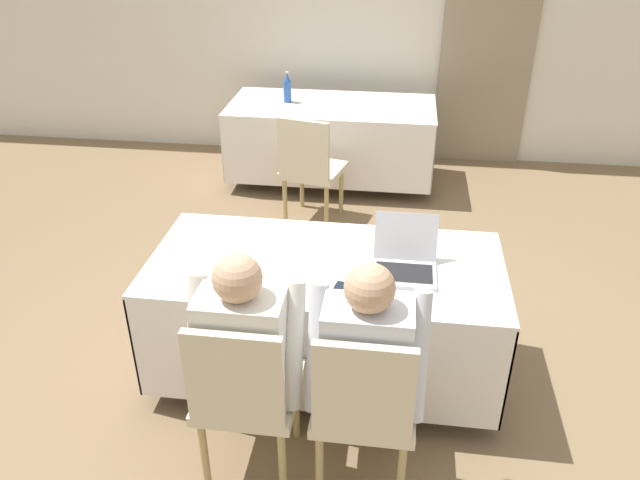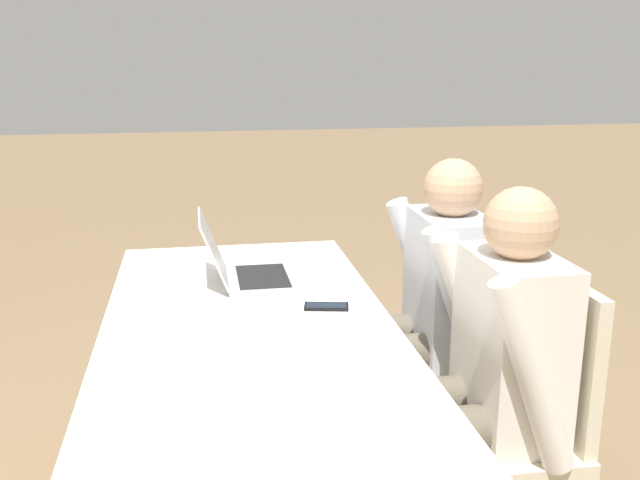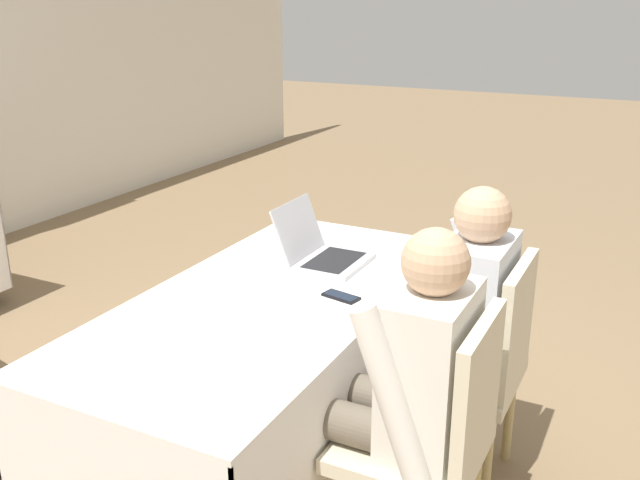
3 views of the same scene
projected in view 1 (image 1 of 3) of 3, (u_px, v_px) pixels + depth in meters
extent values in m
plane|color=#846B4C|center=(325.00, 371.00, 3.53)|extent=(24.00, 24.00, 0.00)
cube|color=silver|center=(372.00, 15.00, 5.78)|extent=(12.00, 0.06, 2.70)
cube|color=gray|center=(491.00, 22.00, 5.62)|extent=(0.84, 0.04, 2.65)
cube|color=white|center=(326.00, 264.00, 3.18)|extent=(1.81, 0.86, 0.02)
cube|color=white|center=(314.00, 366.00, 2.96)|extent=(1.81, 0.01, 0.60)
cube|color=white|center=(334.00, 270.00, 3.70)|extent=(1.81, 0.01, 0.60)
cube|color=white|center=(164.00, 300.00, 3.44)|extent=(0.01, 0.86, 0.60)
cube|color=white|center=(498.00, 326.00, 3.23)|extent=(0.01, 0.86, 0.60)
cylinder|color=#333333|center=(325.00, 364.00, 3.51)|extent=(0.06, 0.06, 0.11)
cube|color=white|center=(332.00, 106.00, 5.47)|extent=(1.81, 0.86, 0.02)
cube|color=white|center=(326.00, 156.00, 5.26)|extent=(1.81, 0.01, 0.60)
cube|color=white|center=(337.00, 123.00, 5.99)|extent=(1.81, 0.01, 0.60)
cube|color=white|center=(234.00, 134.00, 5.73)|extent=(0.01, 0.86, 0.60)
cube|color=white|center=(432.00, 144.00, 5.52)|extent=(0.01, 0.86, 0.60)
cylinder|color=#333333|center=(331.00, 175.00, 5.80)|extent=(0.06, 0.06, 0.11)
cube|color=#B7B7BC|center=(404.00, 274.00, 3.06)|extent=(0.32, 0.25, 0.02)
cube|color=black|center=(404.00, 272.00, 3.05)|extent=(0.28, 0.17, 0.00)
cube|color=#B7B7BC|center=(406.00, 236.00, 3.14)|extent=(0.32, 0.09, 0.23)
cube|color=black|center=(406.00, 236.00, 3.14)|extent=(0.28, 0.08, 0.20)
cube|color=black|center=(339.00, 290.00, 2.94)|extent=(0.09, 0.15, 0.01)
cube|color=#192333|center=(340.00, 289.00, 2.94)|extent=(0.08, 0.13, 0.00)
cube|color=white|center=(223.00, 263.00, 3.17)|extent=(0.31, 0.36, 0.00)
cylinder|color=#2D5BB7|center=(287.00, 92.00, 5.49)|extent=(0.07, 0.07, 0.18)
cone|color=#2D5BB7|center=(287.00, 77.00, 5.42)|extent=(0.06, 0.06, 0.07)
cylinder|color=silver|center=(287.00, 72.00, 5.40)|extent=(0.03, 0.03, 0.01)
cylinder|color=tan|center=(296.00, 405.00, 3.02)|extent=(0.04, 0.04, 0.41)
cylinder|color=tan|center=(225.00, 398.00, 3.07)|extent=(0.04, 0.04, 0.41)
cylinder|color=tan|center=(282.00, 462.00, 2.72)|extent=(0.04, 0.04, 0.41)
cylinder|color=tan|center=(204.00, 454.00, 2.76)|extent=(0.04, 0.04, 0.41)
cube|color=beige|center=(249.00, 391.00, 2.78)|extent=(0.44, 0.44, 0.05)
cube|color=beige|center=(234.00, 380.00, 2.48)|extent=(0.40, 0.04, 0.45)
cylinder|color=tan|center=(403.00, 415.00, 2.96)|extent=(0.04, 0.04, 0.41)
cylinder|color=tan|center=(329.00, 408.00, 3.01)|extent=(0.04, 0.04, 0.41)
cylinder|color=tan|center=(401.00, 475.00, 2.66)|extent=(0.04, 0.04, 0.41)
cylinder|color=tan|center=(319.00, 466.00, 2.70)|extent=(0.04, 0.04, 0.41)
cube|color=beige|center=(365.00, 403.00, 2.72)|extent=(0.44, 0.44, 0.05)
cube|color=beige|center=(363.00, 392.00, 2.43)|extent=(0.40, 0.04, 0.45)
cylinder|color=tan|center=(341.00, 191.00, 5.15)|extent=(0.04, 0.04, 0.41)
cylinder|color=tan|center=(302.00, 184.00, 5.26)|extent=(0.04, 0.04, 0.41)
cylinder|color=tan|center=(326.00, 209.00, 4.86)|extent=(0.04, 0.04, 0.41)
cylinder|color=tan|center=(285.00, 202.00, 4.97)|extent=(0.04, 0.04, 0.41)
cube|color=beige|center=(313.00, 170.00, 4.95)|extent=(0.53, 0.53, 0.05)
cube|color=beige|center=(304.00, 149.00, 4.66)|extent=(0.40, 0.13, 0.45)
cylinder|color=#665B4C|center=(274.00, 359.00, 2.84)|extent=(0.13, 0.42, 0.13)
cylinder|color=#665B4C|center=(236.00, 355.00, 2.86)|extent=(0.13, 0.42, 0.13)
cylinder|color=#665B4C|center=(283.00, 380.00, 3.14)|extent=(0.10, 0.10, 0.46)
cylinder|color=#665B4C|center=(248.00, 377.00, 3.16)|extent=(0.10, 0.10, 0.46)
cube|color=silver|center=(243.00, 349.00, 2.60)|extent=(0.36, 0.22, 0.52)
cylinder|color=silver|center=(294.00, 345.00, 2.60)|extent=(0.08, 0.26, 0.54)
cylinder|color=silver|center=(197.00, 337.00, 2.65)|extent=(0.08, 0.26, 0.54)
sphere|color=tan|center=(237.00, 278.00, 2.42)|extent=(0.20, 0.20, 0.20)
cylinder|color=#665B4C|center=(388.00, 369.00, 2.78)|extent=(0.13, 0.42, 0.13)
cylinder|color=#665B4C|center=(347.00, 365.00, 2.80)|extent=(0.13, 0.42, 0.13)
cylinder|color=#665B4C|center=(386.00, 390.00, 3.08)|extent=(0.10, 0.10, 0.46)
cylinder|color=#665B4C|center=(350.00, 386.00, 3.10)|extent=(0.10, 0.10, 0.46)
cube|color=silver|center=(366.00, 360.00, 2.54)|extent=(0.36, 0.22, 0.52)
cylinder|color=silver|center=(418.00, 356.00, 2.54)|extent=(0.08, 0.26, 0.54)
cylinder|color=silver|center=(317.00, 347.00, 2.59)|extent=(0.08, 0.26, 0.54)
sphere|color=tan|center=(370.00, 288.00, 2.36)|extent=(0.20, 0.20, 0.20)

